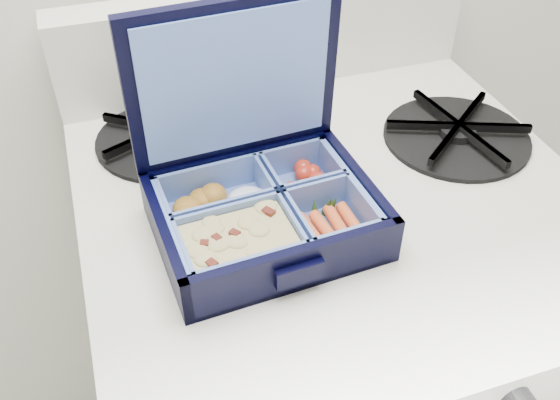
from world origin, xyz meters
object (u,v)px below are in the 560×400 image
object	(u,v)px
stove	(318,393)
bento_box	(265,215)
burner_grate	(458,130)
fork	(235,162)

from	to	relation	value
stove	bento_box	world-z (taller)	bento_box
burner_grate	fork	size ratio (longest dim) A/B	0.94
burner_grate	fork	bearing A→B (deg)	172.59
bento_box	burner_grate	distance (m)	0.27
stove	fork	xyz separation A→B (m)	(-0.09, 0.07, 0.40)
stove	burner_grate	xyz separation A→B (m)	(0.17, 0.04, 0.41)
stove	bento_box	size ratio (longest dim) A/B	3.87
bento_box	burner_grate	bearing A→B (deg)	14.26
stove	fork	distance (m)	0.42
stove	bento_box	xyz separation A→B (m)	(-0.09, -0.05, 0.42)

